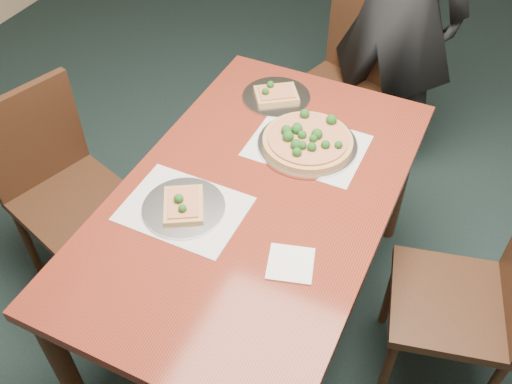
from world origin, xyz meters
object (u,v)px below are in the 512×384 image
at_px(slice_plate_far, 276,95).
at_px(chair_far, 347,76).
at_px(slice_plate_near, 184,206).
at_px(chair_left, 58,182).
at_px(dining_table, 256,210).
at_px(chair_right, 479,297).
at_px(pizza_pan, 307,141).

bearing_deg(slice_plate_far, chair_far, 78.59).
xyz_separation_m(chair_far, slice_plate_near, (-0.15, -1.33, 0.25)).
bearing_deg(slice_plate_near, chair_left, 172.39).
relative_size(chair_far, slice_plate_near, 3.25).
height_order(dining_table, chair_far, chair_far).
relative_size(chair_left, chair_right, 1.00).
distance_m(pizza_pan, slice_plate_near, 0.54).
height_order(chair_far, slice_plate_near, chair_far).
distance_m(chair_far, pizza_pan, 0.89).
bearing_deg(chair_right, dining_table, -97.69).
bearing_deg(dining_table, slice_plate_far, 106.84).
bearing_deg(pizza_pan, chair_far, 96.97).
distance_m(dining_table, chair_left, 0.88).
height_order(dining_table, slice_plate_far, slice_plate_far).
xyz_separation_m(chair_far, chair_right, (0.84, -1.07, 0.00)).
bearing_deg(chair_left, chair_right, -66.75).
height_order(chair_far, chair_left, same).
xyz_separation_m(chair_right, slice_plate_far, (-0.97, 0.45, 0.25)).
distance_m(chair_right, slice_plate_far, 1.10).
distance_m(chair_left, pizza_pan, 1.04).
bearing_deg(slice_plate_far, dining_table, -73.16).
bearing_deg(dining_table, pizza_pan, 77.29).
xyz_separation_m(pizza_pan, slice_plate_near, (-0.25, -0.48, -0.01)).
distance_m(chair_right, pizza_pan, 0.81).
distance_m(chair_far, slice_plate_far, 0.68).
bearing_deg(dining_table, chair_far, 91.76).
distance_m(chair_far, chair_right, 1.36).
bearing_deg(slice_plate_near, chair_far, 83.56).
bearing_deg(slice_plate_far, slice_plate_near, -91.99).
bearing_deg(pizza_pan, dining_table, -102.71).
xyz_separation_m(chair_left, slice_plate_far, (0.70, 0.62, 0.25)).
relative_size(chair_far, slice_plate_far, 3.25).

